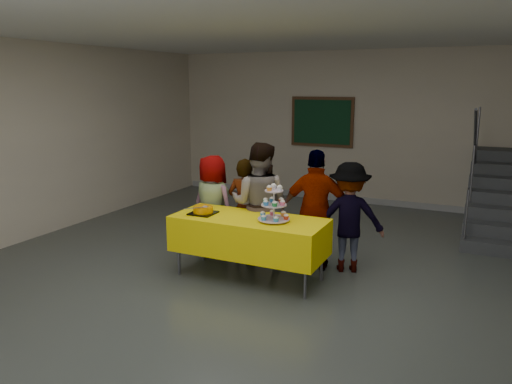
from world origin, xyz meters
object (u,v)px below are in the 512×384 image
Objects in this scene: schoolchild_d at (316,210)px; schoolchild_e at (349,217)px; schoolchild_c at (259,204)px; bake_table at (249,235)px; schoolchild_b at (245,208)px; cupcake_stand at (274,207)px; noticeboard at (322,122)px; schoolchild_a at (213,205)px; staircase at (511,201)px; bear_cake at (203,209)px.

schoolchild_d is 1.11× the size of schoolchild_e.
schoolchild_c is at bearing -8.94° from schoolchild_e.
bake_table is 1.16× the size of schoolchild_c.
schoolchild_c reaches higher than schoolchild_e.
schoolchild_b reaches higher than bake_table.
noticeboard reaches higher than cupcake_stand.
schoolchild_c reaches higher than cupcake_stand.
schoolchild_a is 4.89m from staircase.
bear_cake is at bearing 45.27° from schoolchild_c.
schoolchild_e reaches higher than schoolchild_a.
staircase reaches higher than bear_cake.
schoolchild_c is (0.26, -0.11, 0.12)m from schoolchild_b.
schoolchild_a is at bearing 152.71° from cupcake_stand.
noticeboard is (-0.19, 3.84, 0.91)m from schoolchild_b.
staircase is (3.33, 3.00, -0.20)m from schoolchild_b.
cupcake_stand is at bearing 164.23° from schoolchild_a.
bear_cake is 0.80m from schoolchild_c.
schoolchild_d reaches higher than schoolchild_e.
bear_cake reaches higher than bake_table.
bear_cake is 5.17m from staircase.
schoolchild_d is at bearing 179.69° from schoolchild_c.
cupcake_stand is at bearing 52.95° from schoolchild_d.
cupcake_stand is at bearing 120.64° from schoolchild_c.
schoolchild_d reaches higher than bake_table.
schoolchild_a is 0.75m from schoolchild_c.
bear_cake is 0.28× the size of noticeboard.
cupcake_stand is (0.34, -0.02, 0.38)m from bake_table.
staircase is at bearing 46.64° from bear_cake.
schoolchild_b is 1.06× the size of noticeboard.
schoolchild_b is at bearing -160.55° from schoolchild_a.
noticeboard is at bearing 89.68° from bear_cake.
bear_cake is 4.65m from noticeboard.
schoolchild_a is at bearing -141.06° from staircase.
noticeboard is (-0.91, 4.52, 0.66)m from cupcake_stand.
schoolchild_b reaches higher than cupcake_stand.
schoolchild_e is at bearing -176.66° from schoolchild_c.
schoolchild_a is at bearing 110.95° from bear_cake.
schoolchild_b is at bearing -87.20° from noticeboard.
schoolchild_c is (-0.46, 0.58, -0.13)m from cupcake_stand.
schoolchild_e is (1.03, 0.79, 0.15)m from bake_table.
bear_cake is 0.25× the size of schoolchild_e.
bear_cake is at bearing -176.23° from cupcake_stand.
bear_cake is at bearing -133.36° from staircase.
schoolchild_e is at bearing -162.85° from schoolchild_a.
schoolchild_b is at bearing -13.51° from schoolchild_d.
schoolchild_c is 0.68× the size of staircase.
bear_cake is (-0.94, -0.06, -0.11)m from cupcake_stand.
cupcake_stand is 0.32× the size of schoolchild_e.
schoolchild_b is (0.47, 0.07, -0.01)m from schoolchild_a.
cupcake_stand is 0.76m from schoolchild_d.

